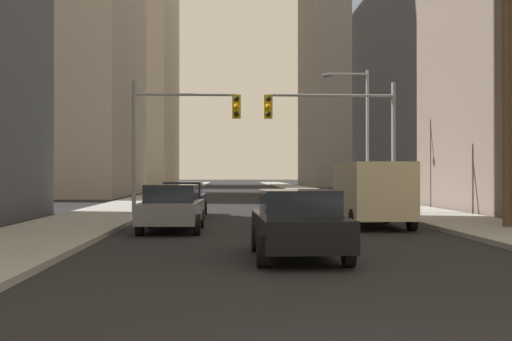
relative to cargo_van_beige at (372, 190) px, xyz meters
name	(u,v)px	position (x,y,z in m)	size (l,w,h in m)	color
sidewalk_left	(164,195)	(-10.51, 32.32, -1.21)	(3.69, 160.00, 0.15)	#9E9E99
sidewalk_right	(329,195)	(3.64, 32.32, -1.21)	(3.69, 160.00, 0.15)	#9E9E99
cargo_van_beige	(372,190)	(0.00, 0.00, 0.00)	(2.16, 5.25, 2.26)	#C6B793
sedan_black	(298,224)	(-3.54, -8.43, -0.52)	(1.95, 4.24, 1.52)	black
sedan_grey	(172,208)	(-6.90, -1.59, -0.52)	(1.95, 4.26, 1.52)	slate
sedan_navy	(183,199)	(-7.03, 5.60, -0.52)	(1.95, 4.22, 1.52)	#141E4C
traffic_signal_near_left	(181,124)	(-7.16, 6.12, 2.80)	(4.83, 0.44, 6.00)	gray
traffic_signal_near_right	(336,123)	(-0.23, 6.12, 2.85)	(5.96, 0.44, 6.00)	gray
utility_pole_right	(507,79)	(4.01, -1.98, 3.68)	(2.20, 0.28, 9.40)	brown
street_lamp_right	(360,124)	(2.08, 11.99, 3.27)	(2.57, 0.32, 7.50)	gray
building_left_far_tower	(118,16)	(-21.74, 75.32, 24.53)	(16.45, 27.04, 51.64)	#B7A893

